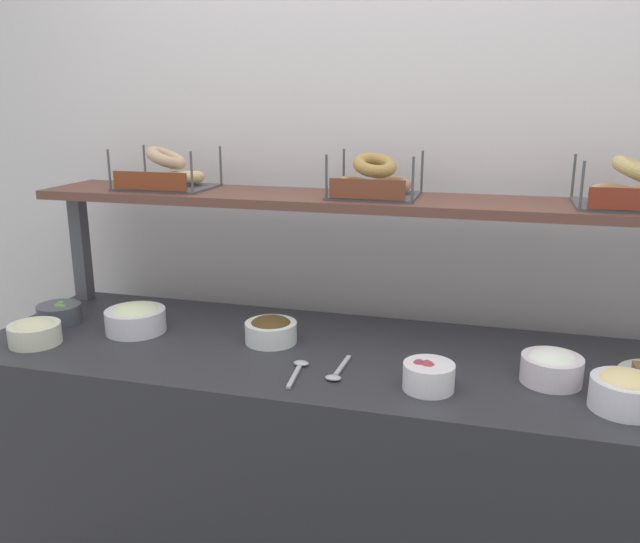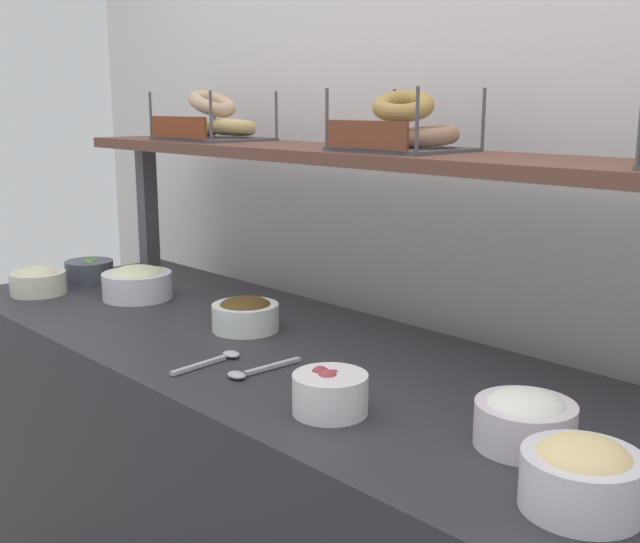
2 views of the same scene
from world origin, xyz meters
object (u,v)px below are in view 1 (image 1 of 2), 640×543
object	(u,v)px
bowl_egg_salad	(625,391)
bowl_chocolate_spread	(271,330)
bowl_cream_cheese	(552,366)
bowl_veggie_mix	(59,313)
serving_spoon_near_plate	(298,369)
bagel_basket_plain	(166,175)
bowl_scallion_spread	(135,318)
serving_spoon_by_edge	(337,372)
bowl_potato_salad	(35,332)
bagel_basket_everything	(375,182)
bowl_beet_salad	(428,375)
bagel_basket_sesame	(633,191)

from	to	relation	value
bowl_egg_salad	bowl_chocolate_spread	size ratio (longest dim) A/B	1.02
bowl_cream_cheese	bowl_veggie_mix	xyz separation A→B (m)	(-1.57, 0.06, -0.01)
serving_spoon_near_plate	bagel_basket_plain	world-z (taller)	bagel_basket_plain
bowl_scallion_spread	serving_spoon_by_edge	xyz separation A→B (m)	(0.71, -0.15, -0.04)
bowl_scallion_spread	bowl_chocolate_spread	distance (m)	0.46
bowl_potato_salad	serving_spoon_near_plate	world-z (taller)	bowl_potato_salad
serving_spoon_by_edge	bagel_basket_plain	distance (m)	0.97
bowl_scallion_spread	serving_spoon_near_plate	distance (m)	0.63
bowl_chocolate_spread	bagel_basket_everything	bearing A→B (deg)	42.39
bagel_basket_plain	serving_spoon_by_edge	bearing A→B (deg)	-30.93
bowl_scallion_spread	bowl_potato_salad	distance (m)	0.30
bowl_beet_salad	bagel_basket_plain	distance (m)	1.16
bowl_cream_cheese	serving_spoon_near_plate	xyz separation A→B (m)	(-0.67, -0.11, -0.04)
bowl_scallion_spread	serving_spoon_by_edge	distance (m)	0.73
bowl_cream_cheese	bagel_basket_plain	xyz separation A→B (m)	(-1.29, 0.33, 0.43)
bowl_cream_cheese	bowl_egg_salad	size ratio (longest dim) A/B	0.98
bowl_cream_cheese	serving_spoon_near_plate	size ratio (longest dim) A/B	0.92
bowl_potato_salad	bagel_basket_everything	size ratio (longest dim) A/B	0.57
bowl_egg_salad	bagel_basket_plain	xyz separation A→B (m)	(-1.45, 0.45, 0.43)
bowl_egg_salad	serving_spoon_near_plate	distance (m)	0.83
bowl_veggie_mix	bagel_basket_sesame	xyz separation A→B (m)	(1.77, 0.26, 0.45)
bowl_egg_salad	serving_spoon_near_plate	bearing A→B (deg)	179.70
bowl_cream_cheese	bowl_egg_salad	distance (m)	0.20
bowl_potato_salad	bowl_scallion_spread	bearing A→B (deg)	36.04
bowl_chocolate_spread	bagel_basket_everything	xyz separation A→B (m)	(0.27, 0.25, 0.44)
bowl_cream_cheese	serving_spoon_near_plate	world-z (taller)	bowl_cream_cheese
serving_spoon_near_plate	bagel_basket_everything	distance (m)	0.66
bowl_beet_salad	bagel_basket_plain	xyz separation A→B (m)	(-0.97, 0.46, 0.44)
bowl_chocolate_spread	bowl_beet_salad	world-z (taller)	bowl_chocolate_spread
bagel_basket_plain	bowl_scallion_spread	bearing A→B (deg)	-88.04
bowl_veggie_mix	bagel_basket_plain	bearing A→B (deg)	43.76
bowl_scallion_spread	bowl_potato_salad	size ratio (longest dim) A/B	1.24
bowl_cream_cheese	bagel_basket_plain	size ratio (longest dim) A/B	0.51
serving_spoon_near_plate	bowl_scallion_spread	bearing A→B (deg)	165.00
bowl_veggie_mix	bowl_beet_salad	bearing A→B (deg)	-8.52
bowl_scallion_spread	bowl_potato_salad	bearing A→B (deg)	-143.96
bowl_potato_salad	bagel_basket_plain	distance (m)	0.67
bowl_scallion_spread	bowl_beet_salad	xyz separation A→B (m)	(0.96, -0.18, -0.01)
bagel_basket_everything	bowl_scallion_spread	bearing A→B (deg)	-159.09
bowl_potato_salad	bowl_veggie_mix	distance (m)	0.19
bowl_beet_salad	bagel_basket_everything	distance (m)	0.68
bagel_basket_plain	bagel_basket_sesame	bearing A→B (deg)	-0.43
bowl_egg_salad	bowl_beet_salad	distance (m)	0.47
bowl_egg_salad	bowl_chocolate_spread	bearing A→B (deg)	168.67
bowl_chocolate_spread	serving_spoon_near_plate	size ratio (longest dim) A/B	0.92
bowl_egg_salad	bagel_basket_everything	world-z (taller)	bagel_basket_everything
bagel_basket_everything	bagel_basket_sesame	distance (m)	0.75
bowl_cream_cheese	bowl_veggie_mix	world-z (taller)	bowl_cream_cheese
serving_spoon_near_plate	bagel_basket_plain	xyz separation A→B (m)	(-0.61, 0.44, 0.47)
bowl_beet_salad	bagel_basket_sesame	distance (m)	0.81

